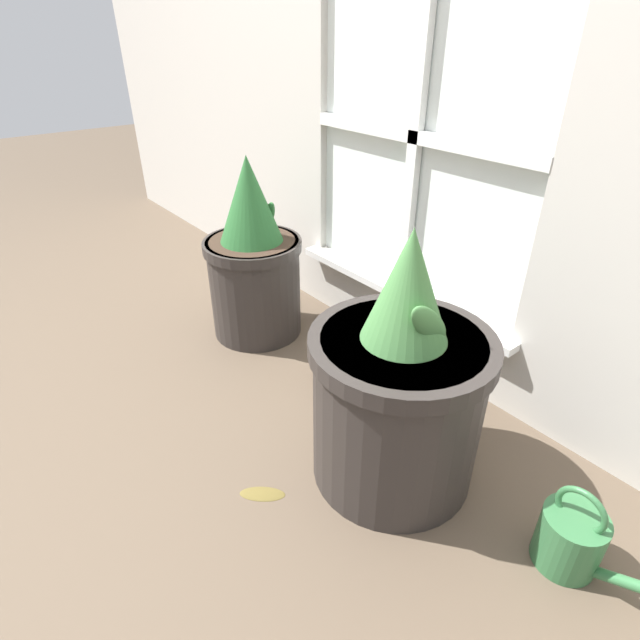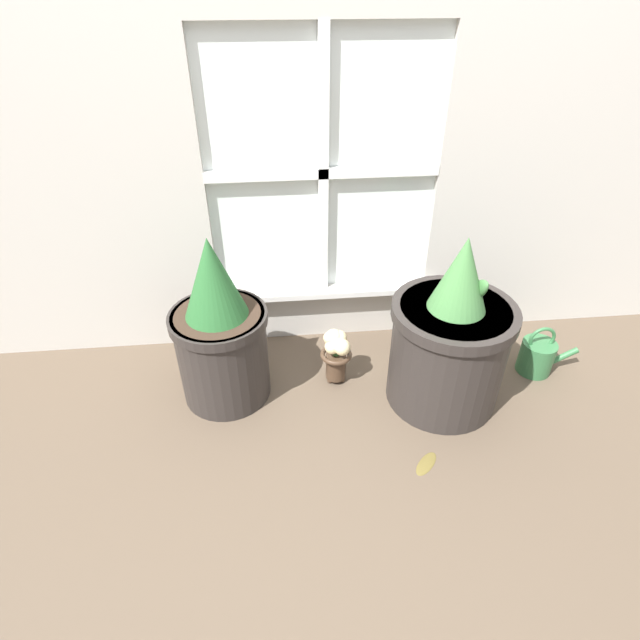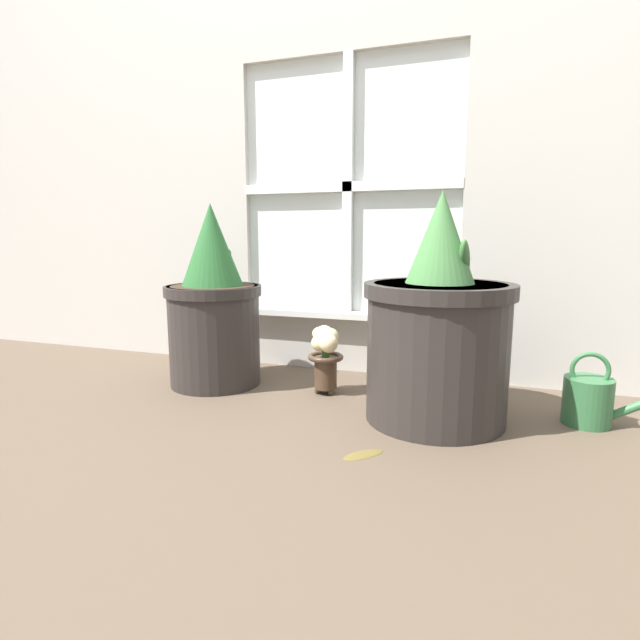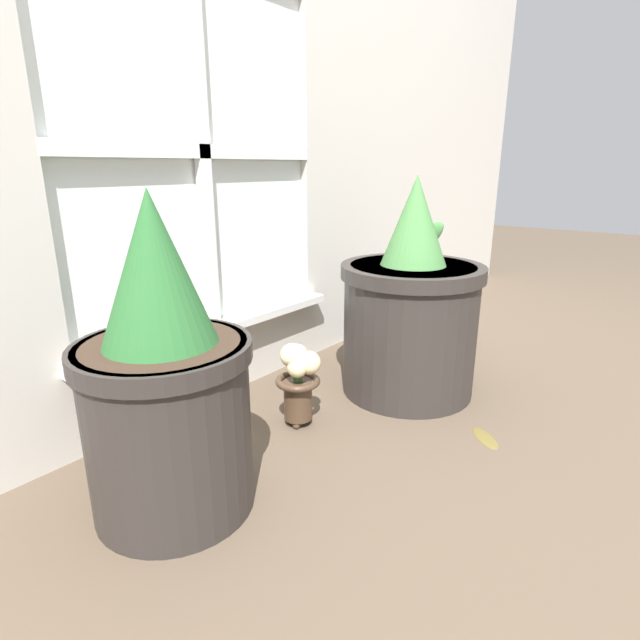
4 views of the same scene
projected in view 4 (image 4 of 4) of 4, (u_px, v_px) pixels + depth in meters
name	position (u px, v px, depth m)	size (l,w,h in m)	color
ground_plane	(422.00, 479.00, 1.10)	(10.00, 10.00, 0.00)	brown
potted_plant_left	(166.00, 385.00, 0.94)	(0.33, 0.33, 0.63)	#2D2826
potted_plant_right	(410.00, 311.00, 1.46)	(0.41, 0.41, 0.64)	#2D2826
flower_vase	(298.00, 375.00, 1.29)	(0.12, 0.12, 0.23)	#473323
watering_can	(436.00, 329.00, 1.88)	(0.23, 0.13, 0.21)	#336B3D
fallen_leaf	(485.00, 437.00, 1.26)	(0.11, 0.11, 0.01)	brown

